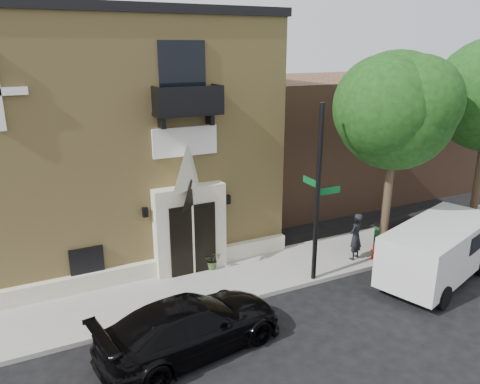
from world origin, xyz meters
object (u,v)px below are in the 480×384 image
object	(u,v)px
cargo_van	(440,248)
dumpster	(399,236)
fire_hydrant	(376,250)
street_sign	(318,195)
pedestrian_near	(356,236)
black_sedan	(191,326)

from	to	relation	value
cargo_van	dumpster	world-z (taller)	cargo_van
fire_hydrant	cargo_van	bearing A→B (deg)	-61.88
street_sign	pedestrian_near	distance (m)	3.24
street_sign	dumpster	world-z (taller)	street_sign
black_sedan	pedestrian_near	world-z (taller)	pedestrian_near
black_sedan	dumpster	xyz separation A→B (m)	(9.64, 2.17, -0.00)
pedestrian_near	dumpster	bearing A→B (deg)	150.48
cargo_van	pedestrian_near	world-z (taller)	cargo_van
cargo_van	street_sign	world-z (taller)	street_sign
black_sedan	dumpster	distance (m)	9.88
fire_hydrant	dumpster	bearing A→B (deg)	8.99
black_sedan	street_sign	size ratio (longest dim) A/B	0.86
dumpster	pedestrian_near	world-z (taller)	pedestrian_near
black_sedan	dumpster	size ratio (longest dim) A/B	2.74
dumpster	cargo_van	bearing A→B (deg)	-102.15
street_sign	black_sedan	bearing A→B (deg)	-159.87
fire_hydrant	pedestrian_near	distance (m)	1.00
black_sedan	pedestrian_near	xyz separation A→B (m)	(7.58, 2.37, 0.30)
street_sign	fire_hydrant	size ratio (longest dim) A/B	8.29
fire_hydrant	pedestrian_near	size ratio (longest dim) A/B	0.40
dumpster	street_sign	bearing A→B (deg)	-179.60
dumpster	pedestrian_near	size ratio (longest dim) A/B	1.05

